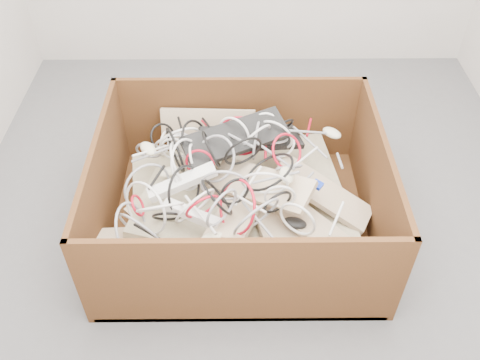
{
  "coord_description": "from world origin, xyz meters",
  "views": [
    {
      "loc": [
        -0.1,
        -1.82,
        1.96
      ],
      "look_at": [
        -0.09,
        -0.08,
        0.3
      ],
      "focal_mm": 38.85,
      "sensor_mm": 36.0,
      "label": 1
    }
  ],
  "objects_px": {
    "power_strip_right": "(192,214)",
    "vga_plug": "(317,185)",
    "power_strip_left": "(182,182)",
    "cardboard_box": "(236,208)"
  },
  "relations": [
    {
      "from": "power_strip_left",
      "to": "vga_plug",
      "type": "distance_m",
      "value": 0.6
    },
    {
      "from": "power_strip_right",
      "to": "vga_plug",
      "type": "distance_m",
      "value": 0.58
    },
    {
      "from": "power_strip_right",
      "to": "power_strip_left",
      "type": "bearing_deg",
      "value": 128.05
    },
    {
      "from": "power_strip_left",
      "to": "power_strip_right",
      "type": "height_order",
      "value": "power_strip_left"
    },
    {
      "from": "power_strip_left",
      "to": "vga_plug",
      "type": "height_order",
      "value": "power_strip_left"
    },
    {
      "from": "cardboard_box",
      "to": "power_strip_right",
      "type": "distance_m",
      "value": 0.36
    },
    {
      "from": "cardboard_box",
      "to": "power_strip_left",
      "type": "xyz_separation_m",
      "value": [
        -0.24,
        -0.08,
        0.25
      ]
    },
    {
      "from": "cardboard_box",
      "to": "vga_plug",
      "type": "xyz_separation_m",
      "value": [
        0.37,
        -0.06,
        0.21
      ]
    },
    {
      "from": "power_strip_right",
      "to": "cardboard_box",
      "type": "bearing_deg",
      "value": 71.03
    },
    {
      "from": "power_strip_right",
      "to": "vga_plug",
      "type": "bearing_deg",
      "value": 37.62
    }
  ]
}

